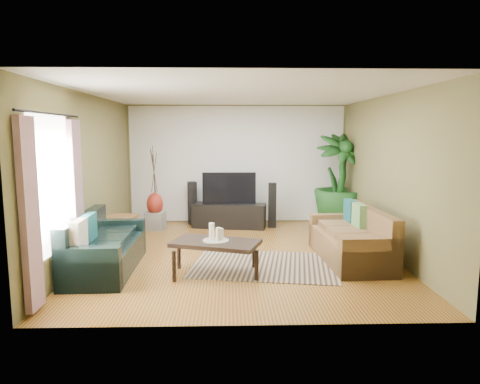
{
  "coord_description": "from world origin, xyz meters",
  "views": [
    {
      "loc": [
        -0.2,
        -7.12,
        2.06
      ],
      "look_at": [
        0.0,
        0.2,
        1.05
      ],
      "focal_mm": 32.0,
      "sensor_mm": 36.0,
      "label": 1
    }
  ],
  "objects_px": {
    "pedestal": "(155,221)",
    "side_table": "(121,230)",
    "sofa_left": "(106,243)",
    "sofa_right": "(350,235)",
    "vase": "(155,204)",
    "tv_stand": "(229,216)",
    "television": "(229,188)",
    "speaker_left": "(192,203)",
    "potted_plant": "(340,181)",
    "coffee_table": "(216,258)",
    "speaker_right": "(272,205)"
  },
  "relations": [
    {
      "from": "coffee_table",
      "to": "vase",
      "type": "xyz_separation_m",
      "value": [
        -1.39,
        3.01,
        0.3
      ]
    },
    {
      "from": "sofa_left",
      "to": "vase",
      "type": "relative_size",
      "value": 4.04
    },
    {
      "from": "tv_stand",
      "to": "vase",
      "type": "bearing_deg",
      "value": -164.38
    },
    {
      "from": "coffee_table",
      "to": "pedestal",
      "type": "xyz_separation_m",
      "value": [
        -1.39,
        3.01,
        -0.06
      ]
    },
    {
      "from": "sofa_right",
      "to": "television",
      "type": "height_order",
      "value": "television"
    },
    {
      "from": "speaker_right",
      "to": "vase",
      "type": "relative_size",
      "value": 2.01
    },
    {
      "from": "sofa_left",
      "to": "television",
      "type": "height_order",
      "value": "television"
    },
    {
      "from": "potted_plant",
      "to": "side_table",
      "type": "xyz_separation_m",
      "value": [
        -4.44,
        -1.43,
        -0.75
      ]
    },
    {
      "from": "pedestal",
      "to": "side_table",
      "type": "height_order",
      "value": "side_table"
    },
    {
      "from": "sofa_left",
      "to": "side_table",
      "type": "bearing_deg",
      "value": 4.44
    },
    {
      "from": "tv_stand",
      "to": "vase",
      "type": "distance_m",
      "value": 1.63
    },
    {
      "from": "side_table",
      "to": "television",
      "type": "bearing_deg",
      "value": 35.65
    },
    {
      "from": "coffee_table",
      "to": "sofa_left",
      "type": "bearing_deg",
      "value": -170.01
    },
    {
      "from": "television",
      "to": "side_table",
      "type": "relative_size",
      "value": 2.14
    },
    {
      "from": "coffee_table",
      "to": "potted_plant",
      "type": "relative_size",
      "value": 0.6
    },
    {
      "from": "sofa_right",
      "to": "coffee_table",
      "type": "relative_size",
      "value": 1.6
    },
    {
      "from": "vase",
      "to": "sofa_left",
      "type": "bearing_deg",
      "value": -95.59
    },
    {
      "from": "speaker_right",
      "to": "potted_plant",
      "type": "distance_m",
      "value": 1.58
    },
    {
      "from": "tv_stand",
      "to": "television",
      "type": "bearing_deg",
      "value": 100.07
    },
    {
      "from": "television",
      "to": "side_table",
      "type": "xyz_separation_m",
      "value": [
        -2.01,
        -1.44,
        -0.6
      ]
    },
    {
      "from": "sofa_right",
      "to": "tv_stand",
      "type": "xyz_separation_m",
      "value": [
        -1.95,
        2.52,
        -0.16
      ]
    },
    {
      "from": "sofa_left",
      "to": "speaker_left",
      "type": "distance_m",
      "value": 3.46
    },
    {
      "from": "sofa_left",
      "to": "speaker_right",
      "type": "bearing_deg",
      "value": -44.92
    },
    {
      "from": "sofa_left",
      "to": "pedestal",
      "type": "xyz_separation_m",
      "value": [
        0.27,
        2.76,
        -0.23
      ]
    },
    {
      "from": "sofa_left",
      "to": "side_table",
      "type": "height_order",
      "value": "sofa_left"
    },
    {
      "from": "potted_plant",
      "to": "vase",
      "type": "height_order",
      "value": "potted_plant"
    },
    {
      "from": "tv_stand",
      "to": "potted_plant",
      "type": "distance_m",
      "value": 2.55
    },
    {
      "from": "tv_stand",
      "to": "vase",
      "type": "relative_size",
      "value": 3.25
    },
    {
      "from": "speaker_left",
      "to": "speaker_right",
      "type": "distance_m",
      "value": 1.82
    },
    {
      "from": "coffee_table",
      "to": "vase",
      "type": "relative_size",
      "value": 2.52
    },
    {
      "from": "television",
      "to": "speaker_left",
      "type": "xyz_separation_m",
      "value": [
        -0.84,
        0.37,
        -0.39
      ]
    },
    {
      "from": "sofa_left",
      "to": "side_table",
      "type": "xyz_separation_m",
      "value": [
        -0.14,
        1.5,
        -0.15
      ]
    },
    {
      "from": "television",
      "to": "speaker_right",
      "type": "xyz_separation_m",
      "value": [
        0.95,
        -0.01,
        -0.38
      ]
    },
    {
      "from": "coffee_table",
      "to": "side_table",
      "type": "xyz_separation_m",
      "value": [
        -1.81,
        1.75,
        0.02
      ]
    },
    {
      "from": "tv_stand",
      "to": "speaker_left",
      "type": "xyz_separation_m",
      "value": [
        -0.84,
        0.39,
        0.22
      ]
    },
    {
      "from": "speaker_right",
      "to": "sofa_right",
      "type": "bearing_deg",
      "value": -63.15
    },
    {
      "from": "speaker_left",
      "to": "potted_plant",
      "type": "bearing_deg",
      "value": -25.41
    },
    {
      "from": "pedestal",
      "to": "vase",
      "type": "xyz_separation_m",
      "value": [
        0.0,
        0.0,
        0.36
      ]
    },
    {
      "from": "television",
      "to": "speaker_left",
      "type": "relative_size",
      "value": 1.2
    },
    {
      "from": "sofa_right",
      "to": "coffee_table",
      "type": "height_order",
      "value": "sofa_right"
    },
    {
      "from": "potted_plant",
      "to": "vase",
      "type": "relative_size",
      "value": 4.21
    },
    {
      "from": "coffee_table",
      "to": "speaker_right",
      "type": "xyz_separation_m",
      "value": [
        1.15,
        3.18,
        0.24
      ]
    },
    {
      "from": "sofa_right",
      "to": "side_table",
      "type": "distance_m",
      "value": 4.12
    },
    {
      "from": "tv_stand",
      "to": "speaker_right",
      "type": "distance_m",
      "value": 0.97
    },
    {
      "from": "vase",
      "to": "speaker_left",
      "type": "bearing_deg",
      "value": 35.59
    },
    {
      "from": "television",
      "to": "vase",
      "type": "bearing_deg",
      "value": -173.74
    },
    {
      "from": "coffee_table",
      "to": "television",
      "type": "distance_m",
      "value": 3.25
    },
    {
      "from": "vase",
      "to": "tv_stand",
      "type": "bearing_deg",
      "value": 5.55
    },
    {
      "from": "sofa_left",
      "to": "sofa_right",
      "type": "relative_size",
      "value": 1.0
    },
    {
      "from": "sofa_right",
      "to": "tv_stand",
      "type": "distance_m",
      "value": 3.2
    }
  ]
}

